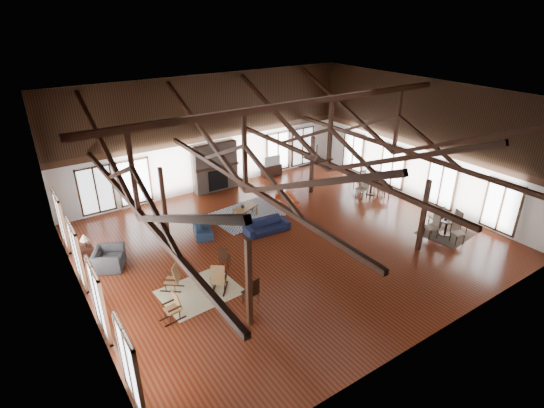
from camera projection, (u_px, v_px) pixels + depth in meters
floor at (288, 241)px, 17.94m from camera, size 16.00×16.00×0.00m
ceiling at (291, 98)px, 15.38m from camera, size 16.00×14.00×0.02m
wall_back at (210, 134)px, 21.92m from camera, size 16.00×0.02×6.00m
wall_front at (442, 254)px, 11.40m from camera, size 16.00×0.02×6.00m
wall_left at (72, 229)px, 12.64m from camera, size 0.02×14.00×6.00m
wall_right at (422, 142)px, 20.68m from camera, size 0.02×14.00×6.00m
roof_truss at (290, 150)px, 16.22m from camera, size 15.60×14.07×3.14m
post_grid at (289, 208)px, 17.29m from camera, size 8.16×7.16×3.05m
fireplace at (215, 167)px, 22.41m from camera, size 2.50×0.69×2.60m
ceiling_fan at (316, 162)px, 15.85m from camera, size 1.60×1.60×0.75m
sofa_navy_front at (267, 226)px, 18.55m from camera, size 2.05×0.93×0.58m
sofa_navy_left at (202, 227)px, 18.52m from camera, size 1.96×1.25×0.53m
sofa_orange at (287, 201)px, 20.93m from camera, size 1.97×1.23×0.54m
coffee_table at (245, 208)px, 19.87m from camera, size 1.36×1.01×0.47m
vase at (243, 206)px, 19.74m from camera, size 0.20×0.20×0.19m
armchair at (109, 259)px, 15.97m from camera, size 1.52×1.45×0.77m
side_table_lamp at (87, 251)px, 16.32m from camera, size 0.47×0.47×1.21m
rocking_chair_a at (174, 278)px, 14.70m from camera, size 0.84×0.79×0.98m
rocking_chair_b at (219, 279)px, 14.60m from camera, size 0.87×0.94×1.09m
rocking_chair_c at (174, 306)px, 13.35m from camera, size 0.79×0.48×0.97m
side_chair_a at (224, 256)px, 15.88m from camera, size 0.54×0.54×0.91m
side_chair_b at (252, 290)px, 13.85m from camera, size 0.52×0.52×1.04m
cafe_table_near at (447, 224)px, 18.23m from camera, size 2.03×2.03×1.04m
cafe_table_far at (371, 184)px, 22.21m from camera, size 2.14×2.14×1.10m
cup_near at (446, 217)px, 18.16m from camera, size 0.14×0.14×0.11m
cup_far at (372, 178)px, 22.11m from camera, size 0.13×0.13×0.10m
tv_console at (271, 170)px, 24.72m from camera, size 1.22×0.46×0.61m
television at (271, 160)px, 24.46m from camera, size 1.04×0.18×0.59m
rug_tan at (200, 292)px, 14.76m from camera, size 2.75×2.24×0.01m
rug_navy at (247, 214)px, 20.18m from camera, size 3.59×2.86×0.01m
rug_dark at (445, 233)px, 18.54m from camera, size 2.27×2.11×0.01m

